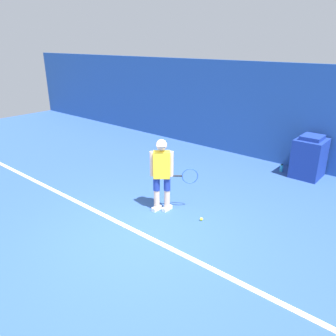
% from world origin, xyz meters
% --- Properties ---
extents(ground_plane, '(24.00, 24.00, 0.00)m').
position_xyz_m(ground_plane, '(0.00, 0.00, 0.00)').
color(ground_plane, '#2D5193').
extents(back_wall, '(24.00, 0.10, 2.85)m').
position_xyz_m(back_wall, '(0.00, 5.41, 1.42)').
color(back_wall, '#234C99').
rests_on(back_wall, ground_plane).
extents(court_baseline, '(21.60, 0.10, 0.01)m').
position_xyz_m(court_baseline, '(0.00, 0.02, 0.01)').
color(court_baseline, white).
rests_on(court_baseline, ground_plane).
extents(tennis_player, '(0.78, 0.68, 1.57)m').
position_xyz_m(tennis_player, '(-0.38, 0.99, 0.87)').
color(tennis_player, beige).
rests_on(tennis_player, ground_plane).
extents(tennis_ball, '(0.07, 0.07, 0.07)m').
position_xyz_m(tennis_ball, '(0.51, 1.16, 0.03)').
color(tennis_ball, '#D1E533').
rests_on(tennis_ball, ground_plane).
extents(covered_chair, '(0.71, 0.83, 1.12)m').
position_xyz_m(covered_chair, '(1.31, 4.90, 0.54)').
color(covered_chair, navy).
rests_on(covered_chair, ground_plane).
extents(water_bottle, '(0.09, 0.09, 0.21)m').
position_xyz_m(water_bottle, '(0.67, 4.80, 0.10)').
color(water_bottle, '#33ADD6').
rests_on(water_bottle, ground_plane).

